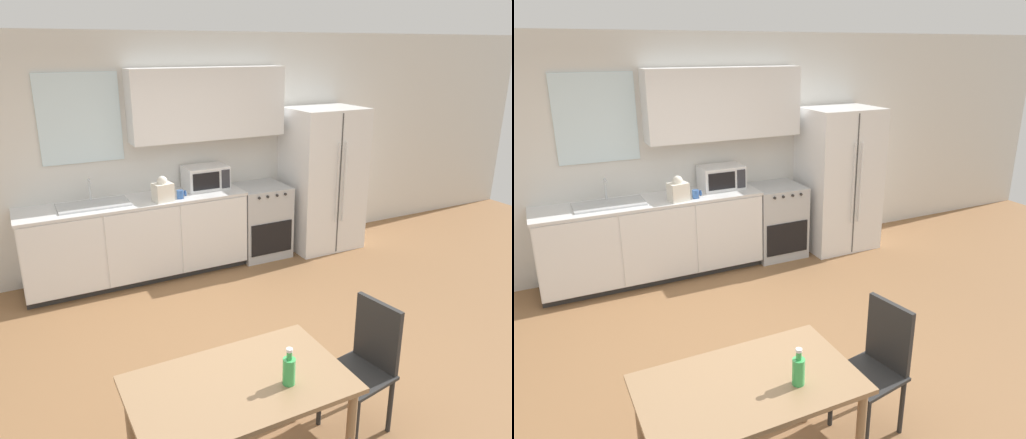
# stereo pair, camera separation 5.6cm
# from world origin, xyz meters

# --- Properties ---
(ground_plane) EXTENTS (12.00, 12.00, 0.00)m
(ground_plane) POSITION_xyz_m (0.00, 0.00, 0.00)
(ground_plane) COLOR olive
(wall_back) EXTENTS (12.00, 0.38, 2.70)m
(wall_back) POSITION_xyz_m (0.12, 2.38, 1.46)
(wall_back) COLOR silver
(wall_back) RESTS_ON ground_plane
(kitchen_counter) EXTENTS (2.49, 0.62, 0.93)m
(kitchen_counter) POSITION_xyz_m (-0.27, 2.08, 0.47)
(kitchen_counter) COLOR #333333
(kitchen_counter) RESTS_ON ground_plane
(oven_range) EXTENTS (0.63, 0.63, 0.90)m
(oven_range) POSITION_xyz_m (1.28, 2.07, 0.45)
(oven_range) COLOR #B7BABC
(oven_range) RESTS_ON ground_plane
(refrigerator) EXTENTS (0.92, 0.80, 1.82)m
(refrigerator) POSITION_xyz_m (2.16, 2.00, 0.91)
(refrigerator) COLOR white
(refrigerator) RESTS_ON ground_plane
(kitchen_sink) EXTENTS (0.74, 0.38, 0.26)m
(kitchen_sink) POSITION_xyz_m (-0.71, 2.09, 0.95)
(kitchen_sink) COLOR #B7BABC
(kitchen_sink) RESTS_ON kitchen_counter
(microwave) EXTENTS (0.51, 0.36, 0.27)m
(microwave) POSITION_xyz_m (0.61, 2.17, 1.07)
(microwave) COLOR silver
(microwave) RESTS_ON kitchen_counter
(coffee_mug) EXTENTS (0.11, 0.08, 0.09)m
(coffee_mug) POSITION_xyz_m (0.20, 1.92, 0.98)
(coffee_mug) COLOR #335999
(coffee_mug) RESTS_ON kitchen_counter
(grocery_bag_0) EXTENTS (0.23, 0.20, 0.28)m
(grocery_bag_0) POSITION_xyz_m (0.00, 1.91, 1.05)
(grocery_bag_0) COLOR silver
(grocery_bag_0) RESTS_ON kitchen_counter
(dining_table) EXTENTS (1.25, 0.76, 0.74)m
(dining_table) POSITION_xyz_m (-0.48, -1.06, 0.63)
(dining_table) COLOR #997551
(dining_table) RESTS_ON ground_plane
(dining_chair_side) EXTENTS (0.46, 0.46, 0.93)m
(dining_chair_side) POSITION_xyz_m (0.52, -0.98, 0.54)
(dining_chair_side) COLOR #282828
(dining_chair_side) RESTS_ON ground_plane
(drink_bottle) EXTENTS (0.07, 0.07, 0.23)m
(drink_bottle) POSITION_xyz_m (-0.24, -1.20, 0.83)
(drink_bottle) COLOR #3FB259
(drink_bottle) RESTS_ON dining_table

